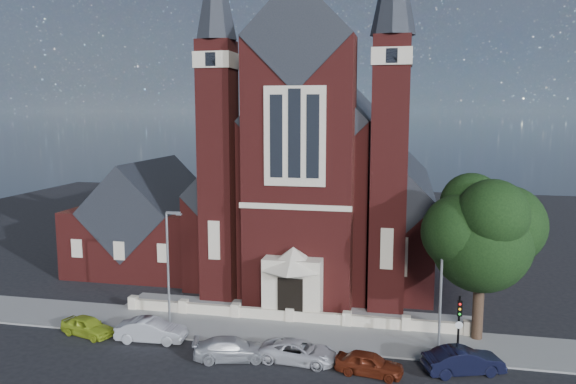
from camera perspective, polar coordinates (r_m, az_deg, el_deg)
name	(u,v)px	position (r m, az deg, el deg)	size (l,w,h in m)	color
ground	(311,286)	(48.51, 2.30, -9.50)	(120.00, 120.00, 0.00)	black
pavement_strip	(284,333)	(38.81, -0.39, -14.12)	(60.00, 5.00, 0.12)	gray
forecourt_paving	(296,312)	(42.46, 0.79, -12.12)	(26.00, 3.00, 0.14)	gray
forecourt_wall	(290,322)	(40.63, 0.23, -13.07)	(24.00, 0.40, 0.90)	beige
church	(325,180)	(54.46, 3.76, 1.27)	(20.01, 34.90, 29.20)	#541916
parish_hall	(151,225)	(55.09, -13.79, -3.27)	(12.00, 12.20, 10.24)	#541916
street_tree	(484,236)	(37.43, 19.28, -4.27)	(6.40, 6.60, 10.70)	black
street_lamp_left	(169,262)	(39.26, -11.99, -6.96)	(1.16, 0.22, 8.09)	gray
street_lamp_right	(443,278)	(36.11, 15.45, -8.42)	(1.16, 0.22, 8.09)	gray
traffic_signal	(459,320)	(35.32, 16.98, -12.30)	(0.28, 0.42, 4.00)	black
car_lime_van	(88,326)	(40.40, -19.70, -12.71)	(1.54, 3.83, 1.31)	#9AB223
car_silver_a	(151,330)	(38.30, -13.73, -13.49)	(1.56, 4.48, 1.48)	#95989C
car_silver_b	(232,349)	(34.96, -5.72, -15.58)	(1.87, 4.59, 1.33)	#9B9EA3
car_white_suv	(299,352)	(34.53, 1.11, -15.91)	(2.12, 4.59, 1.28)	silver
car_dark_red	(369,363)	(33.37, 8.26, -16.86)	(1.55, 3.84, 1.31)	#5F2010
car_navy	(463,361)	(34.59, 17.40, -16.06)	(1.58, 4.52, 1.49)	black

